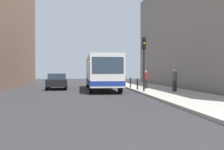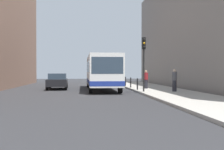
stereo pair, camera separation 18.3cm
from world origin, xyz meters
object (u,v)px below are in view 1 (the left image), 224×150
object	(u,v)px
traffic_light	(144,54)
bollard_mid	(130,82)
bollard_far	(125,81)
car_beside_bus	(57,81)
pedestrian_mid_sidewalk	(146,79)
bus	(102,71)
pedestrian_near_signal	(175,80)
bollard_near	(137,84)

from	to	relation	value
traffic_light	bollard_mid	size ratio (longest dim) A/B	4.32
bollard_far	car_beside_bus	bearing A→B (deg)	-159.22
traffic_light	pedestrian_mid_sidewalk	size ratio (longest dim) A/B	2.54
bollard_far	pedestrian_mid_sidewalk	distance (m)	4.93
bus	traffic_light	xyz separation A→B (m)	(2.89, -4.47, 1.28)
bollard_far	pedestrian_mid_sidewalk	world-z (taller)	pedestrian_mid_sidewalk
bollard_far	pedestrian_mid_sidewalk	xyz separation A→B (m)	(1.10, -4.80, 0.33)
car_beside_bus	bollard_mid	xyz separation A→B (m)	(6.87, -0.59, -0.16)
bus	car_beside_bus	size ratio (longest dim) A/B	2.47
bus	bollard_far	bearing A→B (deg)	-126.30
bollard_mid	pedestrian_near_signal	distance (m)	5.85
car_beside_bus	bus	bearing A→B (deg)	160.90
bollard_near	bollard_mid	bearing A→B (deg)	90.00
bollard_mid	pedestrian_near_signal	bearing A→B (deg)	-65.23
bus	bollard_near	distance (m)	3.94
pedestrian_mid_sidewalk	bollard_near	bearing A→B (deg)	-117.49
bollard_near	bollard_mid	world-z (taller)	same
traffic_light	bollard_mid	world-z (taller)	traffic_light
bus	bollard_mid	xyz separation A→B (m)	(2.79, 0.65, -1.10)
bollard_far	bollard_near	bearing A→B (deg)	-90.00
car_beside_bus	bollard_far	xyz separation A→B (m)	(6.87, 2.61, -0.16)
bollard_near	pedestrian_near_signal	xyz separation A→B (m)	(2.44, -2.10, 0.38)
bus	pedestrian_mid_sidewalk	size ratio (longest dim) A/B	6.83
traffic_light	bollard_far	size ratio (longest dim) A/B	4.32
bus	pedestrian_near_signal	xyz separation A→B (m)	(5.24, -4.65, -0.72)
bollard_mid	traffic_light	bearing A→B (deg)	-88.88
car_beside_bus	bollard_far	bearing A→B (deg)	-161.47
pedestrian_near_signal	pedestrian_mid_sidewalk	world-z (taller)	pedestrian_near_signal
car_beside_bus	pedestrian_near_signal	xyz separation A→B (m)	(9.32, -5.89, 0.22)
car_beside_bus	pedestrian_mid_sidewalk	xyz separation A→B (m)	(7.97, -2.19, 0.17)
pedestrian_mid_sidewalk	traffic_light	bearing A→B (deg)	-98.79
bus	car_beside_bus	world-z (taller)	bus
car_beside_bus	pedestrian_mid_sidewalk	world-z (taller)	pedestrian_mid_sidewalk
bollard_mid	bollard_near	bearing A→B (deg)	-90.00
bollard_far	bollard_mid	bearing A→B (deg)	-90.00
bus	car_beside_bus	bearing A→B (deg)	-17.18
bus	pedestrian_near_signal	size ratio (longest dim) A/B	6.46
bollard_mid	pedestrian_near_signal	world-z (taller)	pedestrian_near_signal
bus	bollard_far	world-z (taller)	bus
bus	pedestrian_near_signal	distance (m)	7.04
bollard_far	pedestrian_near_signal	size ratio (longest dim) A/B	0.56
bus	car_beside_bus	xyz separation A→B (m)	(-4.08, 1.24, -0.94)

